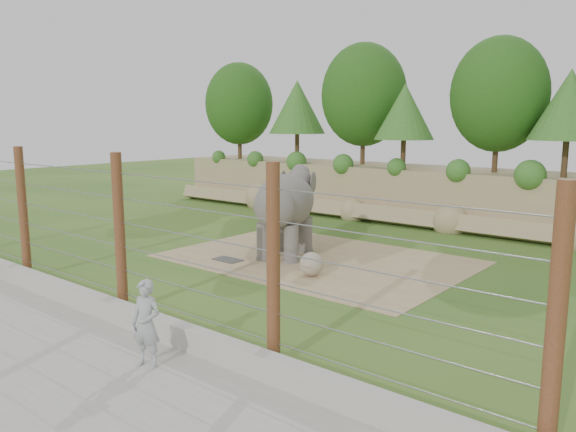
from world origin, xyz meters
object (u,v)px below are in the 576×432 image
Objects in this scene: stone_ball at (311,264)px; barrier_fence at (120,234)px; elephant at (285,214)px; zookeeper at (146,324)px.

stone_ball is 0.04× the size of barrier_fence.
elephant is 2.99m from stone_ball.
barrier_fence reaches higher than stone_ball.
zookeeper is at bearing -26.72° from barrier_fence.
barrier_fence is at bearing -105.14° from elephant.
barrier_fence is at bearing -106.45° from stone_ball.
barrier_fence is 3.65m from zookeeper.
elephant is at bearing 96.89° from zookeeper.
barrier_fence reaches higher than zookeeper.
stone_ball is 0.43× the size of zookeeper.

